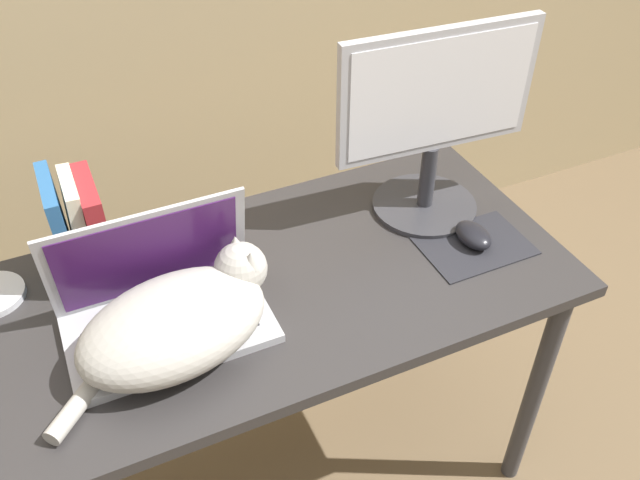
% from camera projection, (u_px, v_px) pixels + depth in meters
% --- Properties ---
extents(desk, '(1.23, 0.59, 0.72)m').
position_uv_depth(desk, '(274.00, 312.00, 1.43)').
color(desk, '#2D2B2B').
rests_on(desk, ground_plane).
extents(laptop, '(0.38, 0.22, 0.24)m').
position_uv_depth(laptop, '(163.00, 306.00, 1.26)').
color(laptop, '#B7B7BC').
rests_on(laptop, desk).
extents(cat, '(0.45, 0.29, 0.15)m').
position_uv_depth(cat, '(179.00, 321.00, 1.20)').
color(cat, '#B2ADA3').
rests_on(cat, desk).
extents(external_monitor, '(0.44, 0.24, 0.43)m').
position_uv_depth(external_monitor, '(435.00, 120.00, 1.42)').
color(external_monitor, '#333338').
rests_on(external_monitor, desk).
extents(mousepad, '(0.23, 0.16, 0.00)m').
position_uv_depth(mousepad, '(475.00, 245.00, 1.46)').
color(mousepad, '#232328').
rests_on(mousepad, desk).
extents(computer_mouse, '(0.06, 0.10, 0.04)m').
position_uv_depth(computer_mouse, '(473.00, 235.00, 1.46)').
color(computer_mouse, black).
rests_on(computer_mouse, mousepad).
extents(book_row, '(0.10, 0.16, 0.23)m').
position_uv_depth(book_row, '(80.00, 228.00, 1.33)').
color(book_row, '#285B93').
rests_on(book_row, desk).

